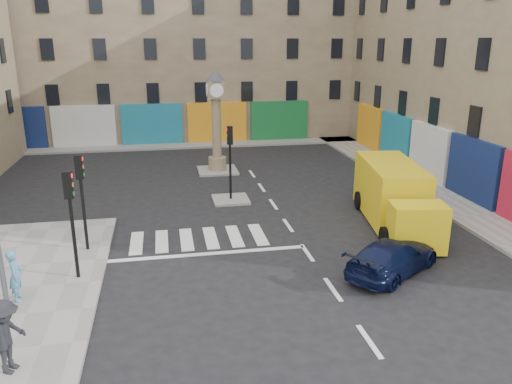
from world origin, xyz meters
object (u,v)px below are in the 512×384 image
object	(u,v)px
navy_sedan	(393,257)
yellow_van	(394,196)
pedestrian_blue	(15,275)
clock_pillar	(216,114)
traffic_light_island	(230,151)
pedestrian_dark	(6,337)
traffic_light_left_far	(81,187)
traffic_light_left_near	(71,208)

from	to	relation	value
navy_sedan	yellow_van	xyz separation A→B (m)	(2.20, 4.62, 0.68)
yellow_van	pedestrian_blue	xyz separation A→B (m)	(-14.52, -4.49, -0.32)
clock_pillar	traffic_light_island	bearing A→B (deg)	-90.00
traffic_light_island	pedestrian_dark	distance (m)	14.68
traffic_light_left_far	traffic_light_left_near	bearing A→B (deg)	-90.00
yellow_van	pedestrian_dark	bearing A→B (deg)	-139.61
traffic_light_left_far	pedestrian_blue	world-z (taller)	traffic_light_left_far
traffic_light_island	navy_sedan	xyz separation A→B (m)	(4.44, -9.20, -1.98)
traffic_light_island	navy_sedan	size ratio (longest dim) A/B	0.88
clock_pillar	pedestrian_blue	world-z (taller)	clock_pillar
navy_sedan	pedestrian_blue	world-z (taller)	pedestrian_blue
yellow_van	pedestrian_blue	bearing A→B (deg)	-153.07
clock_pillar	pedestrian_blue	size ratio (longest dim) A/B	3.73
traffic_light_left_far	navy_sedan	size ratio (longest dim) A/B	0.88
traffic_light_left_far	yellow_van	bearing A→B (deg)	3.65
clock_pillar	navy_sedan	size ratio (longest dim) A/B	1.46
traffic_light_island	clock_pillar	xyz separation A→B (m)	(0.00, 6.00, 0.96)
yellow_van	traffic_light_island	bearing A→B (deg)	155.18
traffic_light_left_near	yellow_van	world-z (taller)	traffic_light_left_near
traffic_light_left_far	clock_pillar	distance (m)	13.05
navy_sedan	pedestrian_dark	world-z (taller)	pedestrian_dark
traffic_light_left_far	pedestrian_blue	bearing A→B (deg)	-113.30
traffic_light_left_far	pedestrian_dark	world-z (taller)	traffic_light_left_far
clock_pillar	pedestrian_blue	xyz separation A→B (m)	(-7.88, -15.06, -2.58)
traffic_light_island	clock_pillar	size ratio (longest dim) A/B	0.61
traffic_light_left_near	pedestrian_blue	distance (m)	2.61
traffic_light_left_near	pedestrian_dark	size ratio (longest dim) A/B	1.96
traffic_light_left_near	traffic_light_island	xyz separation A→B (m)	(6.30, 7.80, -0.03)
yellow_van	pedestrian_dark	size ratio (longest dim) A/B	3.91
yellow_van	pedestrian_dark	xyz separation A→B (m)	(-13.78, -8.16, -0.19)
clock_pillar	navy_sedan	bearing A→B (deg)	-73.72
clock_pillar	navy_sedan	xyz separation A→B (m)	(4.44, -15.19, -2.94)
navy_sedan	traffic_light_island	bearing A→B (deg)	-8.75
traffic_light_left_near	pedestrian_dark	xyz separation A→B (m)	(-0.84, -4.94, -1.53)
traffic_light_island	navy_sedan	bearing A→B (deg)	-64.25
clock_pillar	pedestrian_dark	world-z (taller)	clock_pillar
traffic_light_island	yellow_van	distance (m)	8.17
traffic_light_island	clock_pillar	bearing A→B (deg)	90.00
clock_pillar	pedestrian_blue	bearing A→B (deg)	-117.62
traffic_light_left_far	navy_sedan	bearing A→B (deg)	-19.47
clock_pillar	pedestrian_blue	distance (m)	17.19
clock_pillar	pedestrian_dark	xyz separation A→B (m)	(-7.14, -18.73, -2.46)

